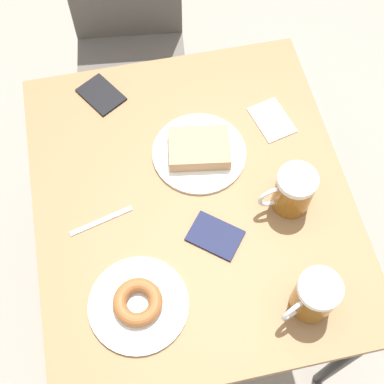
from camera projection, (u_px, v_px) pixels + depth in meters
name	position (u px, v px, depth m)	size (l,w,h in m)	color
ground_plane	(192.00, 286.00, 2.04)	(8.00, 8.00, 0.00)	gray
table	(192.00, 207.00, 1.43)	(0.81, 0.93, 0.75)	olive
chair	(129.00, 38.00, 1.94)	(0.44, 0.44, 0.85)	#514C47
plate_with_cake	(199.00, 150.00, 1.41)	(0.25, 0.25, 0.05)	white
plate_with_donut	(138.00, 304.00, 1.23)	(0.23, 0.23, 0.04)	white
beer_mug_left	(293.00, 191.00, 1.30)	(0.14, 0.10, 0.13)	#8C5619
beer_mug_center	(314.00, 296.00, 1.18)	(0.14, 0.10, 0.13)	#8C5619
napkin_folded	(272.00, 120.00, 1.48)	(0.12, 0.14, 0.00)	white
fork	(101.00, 221.00, 1.34)	(0.16, 0.05, 0.00)	silver
passport_near_edge	(101.00, 95.00, 1.52)	(0.14, 0.15, 0.01)	black
passport_far_edge	(215.00, 236.00, 1.31)	(0.15, 0.15, 0.01)	#141938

